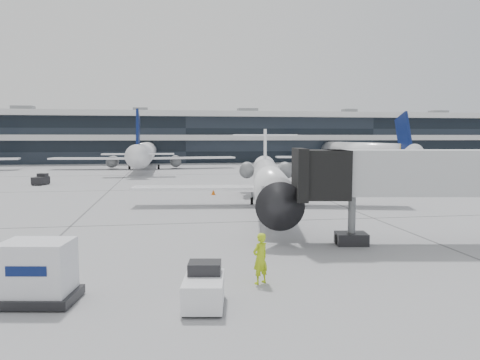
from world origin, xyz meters
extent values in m
plane|color=gray|center=(0.00, 0.00, 0.00)|extent=(220.00, 220.00, 0.00)
cube|color=black|center=(0.00, 82.00, 5.00)|extent=(170.00, 22.00, 10.00)
cylinder|color=white|center=(3.97, 5.83, 2.11)|extent=(6.34, 22.14, 2.48)
cone|color=black|center=(1.79, -6.29, 2.11)|extent=(2.90, 2.97, 2.48)
cone|color=white|center=(6.18, 18.13, 2.39)|extent=(2.84, 3.31, 2.36)
cube|color=white|center=(-1.75, 7.79, 1.47)|extent=(10.31, 3.46, 0.20)
cube|color=white|center=(10.01, 5.68, 1.47)|extent=(10.38, 4.79, 0.20)
cylinder|color=slate|center=(3.49, 13.57, 2.48)|extent=(1.91, 3.32, 1.38)
cylinder|color=slate|center=(7.11, 12.92, 2.48)|extent=(1.91, 3.32, 1.38)
cube|color=white|center=(6.08, 17.59, 4.32)|extent=(0.68, 2.40, 4.13)
cube|color=white|center=(6.15, 17.95, 5.79)|extent=(6.77, 2.62, 0.15)
cylinder|color=black|center=(2.43, -2.76, 0.26)|extent=(0.25, 0.54, 0.51)
cylinder|color=black|center=(2.94, 7.88, 0.29)|extent=(0.32, 0.62, 0.59)
cylinder|color=black|center=(5.65, 7.39, 0.29)|extent=(0.32, 0.62, 0.59)
cube|color=silver|center=(10.19, -8.05, 3.76)|extent=(12.49, 4.29, 2.28)
cube|color=black|center=(3.96, -7.09, 3.68)|extent=(2.68, 3.12, 2.45)
cylinder|color=slate|center=(5.43, -7.31, 1.23)|extent=(0.39, 0.39, 2.45)
cube|color=black|center=(5.43, -7.31, 0.31)|extent=(1.74, 1.45, 0.61)
imported|color=#B4D916|center=(-0.52, -12.98, 0.98)|extent=(0.85, 0.78, 1.95)
cube|color=white|center=(-2.83, -15.13, 0.54)|extent=(1.59, 2.34, 0.89)
cube|color=black|center=(-2.75, -14.64, 1.13)|extent=(1.21, 1.04, 0.49)
cylinder|color=black|center=(-3.25, -14.27, 0.22)|extent=(0.24, 0.46, 0.43)
cylinder|color=black|center=(-2.17, -14.43, 0.22)|extent=(0.24, 0.46, 0.43)
cylinder|color=black|center=(-3.48, -15.83, 0.22)|extent=(0.24, 0.46, 0.43)
cylinder|color=black|center=(-2.41, -15.99, 0.22)|extent=(0.24, 0.46, 0.43)
cube|color=black|center=(-8.29, -13.86, 0.20)|extent=(2.78, 2.24, 0.31)
cube|color=silver|center=(-8.29, -13.86, 1.23)|extent=(2.42, 1.97, 1.75)
cone|color=#D75B0B|center=(0.41, 14.80, 0.30)|extent=(0.39, 0.39, 0.61)
cube|color=#D75B0B|center=(0.41, 14.80, 0.02)|extent=(0.51, 0.51, 0.03)
cube|color=black|center=(-18.67, 27.41, 0.52)|extent=(1.78, 2.34, 0.85)
cube|color=black|center=(-18.53, 27.86, 1.08)|extent=(1.24, 1.11, 0.47)
cylinder|color=black|center=(-18.94, 28.28, 0.21)|extent=(0.28, 0.45, 0.41)
cylinder|color=black|center=(-17.95, 27.97, 0.21)|extent=(0.28, 0.45, 0.41)
cylinder|color=black|center=(-19.39, 26.84, 0.21)|extent=(0.28, 0.45, 0.41)
cylinder|color=black|center=(-18.40, 26.54, 0.21)|extent=(0.28, 0.45, 0.41)
camera|label=1|loc=(-3.94, -29.99, 5.54)|focal=35.00mm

